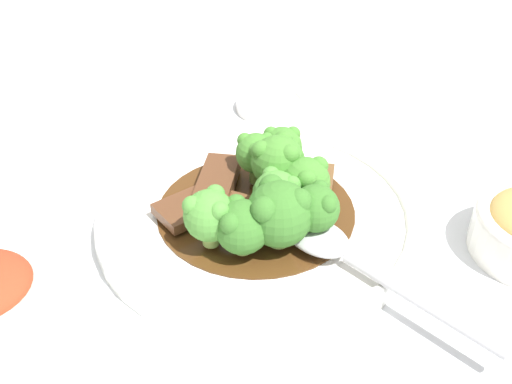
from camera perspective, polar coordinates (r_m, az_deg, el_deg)
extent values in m
plane|color=silver|center=(0.53, 0.00, -2.97)|extent=(4.00, 4.00, 0.00)
cylinder|color=white|center=(0.53, 0.00, -2.38)|extent=(0.28, 0.28, 0.01)
torus|color=white|center=(0.52, 0.00, -1.78)|extent=(0.28, 0.28, 0.01)
cylinder|color=#4C2D14|center=(0.52, 0.00, -1.71)|extent=(0.17, 0.17, 0.00)
cube|color=brown|center=(0.51, -2.41, -1.42)|extent=(0.07, 0.07, 0.01)
cube|color=brown|center=(0.54, 5.53, 1.06)|extent=(0.06, 0.05, 0.01)
cube|color=#56331E|center=(0.54, -3.68, 1.08)|extent=(0.07, 0.06, 0.01)
cube|color=#56331E|center=(0.51, -6.24, -1.46)|extent=(0.05, 0.06, 0.01)
cylinder|color=#8EB756|center=(0.50, 1.91, -2.05)|extent=(0.01, 0.01, 0.01)
sphere|color=#4C8E38|center=(0.49, 1.95, -0.23)|extent=(0.04, 0.04, 0.04)
sphere|color=#4C8E38|center=(0.49, 1.44, 1.60)|extent=(0.02, 0.02, 0.02)
sphere|color=#4C8E38|center=(0.48, 1.06, 0.15)|extent=(0.02, 0.02, 0.02)
sphere|color=#4C8E38|center=(0.48, 3.44, 0.68)|extent=(0.02, 0.02, 0.02)
cylinder|color=#7FA84C|center=(0.52, 4.55, -0.92)|extent=(0.01, 0.01, 0.01)
sphere|color=#427F2D|center=(0.50, 4.66, 0.93)|extent=(0.04, 0.04, 0.04)
sphere|color=#427F2D|center=(0.50, 3.33, 2.48)|extent=(0.02, 0.02, 0.02)
sphere|color=#427F2D|center=(0.49, 4.85, 1.16)|extent=(0.02, 0.02, 0.02)
sphere|color=#427F2D|center=(0.50, 5.98, 2.49)|extent=(0.02, 0.02, 0.02)
cylinder|color=#8EB756|center=(0.53, 2.05, 0.62)|extent=(0.02, 0.02, 0.02)
sphere|color=#427F2D|center=(0.52, 2.10, 2.88)|extent=(0.05, 0.05, 0.05)
sphere|color=#427F2D|center=(0.51, 0.52, 3.94)|extent=(0.02, 0.02, 0.02)
sphere|color=#427F2D|center=(0.50, 3.27, 3.42)|extent=(0.02, 0.02, 0.02)
sphere|color=#427F2D|center=(0.52, 2.62, 4.90)|extent=(0.02, 0.02, 0.02)
cylinder|color=#8EB756|center=(0.47, -1.27, -5.19)|extent=(0.01, 0.01, 0.01)
sphere|color=#387028|center=(0.46, -1.31, -3.34)|extent=(0.04, 0.04, 0.04)
sphere|color=#387028|center=(0.44, -2.45, -3.01)|extent=(0.02, 0.02, 0.02)
sphere|color=#387028|center=(0.45, 0.36, -2.34)|extent=(0.02, 0.02, 0.02)
sphere|color=#387028|center=(0.46, -1.89, -1.20)|extent=(0.02, 0.02, 0.02)
cylinder|color=#7FA84C|center=(0.56, 2.44, 2.62)|extent=(0.01, 0.01, 0.01)
sphere|color=#427F2D|center=(0.55, 2.49, 4.32)|extent=(0.04, 0.04, 0.04)
sphere|color=#427F2D|center=(0.53, 2.59, 4.60)|extent=(0.01, 0.01, 0.01)
sphere|color=#427F2D|center=(0.55, 3.53, 5.55)|extent=(0.01, 0.01, 0.01)
sphere|color=#427F2D|center=(0.55, 1.45, 5.54)|extent=(0.01, 0.01, 0.01)
cylinder|color=#8EB756|center=(0.48, 5.54, -3.61)|extent=(0.01, 0.01, 0.02)
sphere|color=#387028|center=(0.47, 5.69, -1.56)|extent=(0.04, 0.04, 0.04)
sphere|color=#387028|center=(0.46, 6.83, -1.20)|extent=(0.01, 0.01, 0.01)
sphere|color=#387028|center=(0.47, 6.12, 0.29)|extent=(0.01, 0.01, 0.01)
sphere|color=#387028|center=(0.46, 4.34, -0.70)|extent=(0.01, 0.01, 0.01)
cylinder|color=#8EB756|center=(0.48, 1.95, -4.42)|extent=(0.02, 0.02, 0.01)
sphere|color=#387028|center=(0.46, 2.01, -2.15)|extent=(0.05, 0.05, 0.05)
sphere|color=#387028|center=(0.45, 4.12, -0.89)|extent=(0.02, 0.02, 0.02)
sphere|color=#387028|center=(0.47, 1.26, 0.44)|extent=(0.02, 0.02, 0.02)
sphere|color=#387028|center=(0.44, 0.76, -1.69)|extent=(0.02, 0.02, 0.02)
cylinder|color=#7FA84C|center=(0.54, -0.02, 1.77)|extent=(0.01, 0.01, 0.02)
sphere|color=#427F2D|center=(0.53, -0.02, 3.72)|extent=(0.04, 0.04, 0.04)
sphere|color=#427F2D|center=(0.53, 1.02, 4.96)|extent=(0.01, 0.01, 0.01)
sphere|color=#427F2D|center=(0.53, -1.08, 4.94)|extent=(0.01, 0.01, 0.01)
sphere|color=#427F2D|center=(0.52, 0.01, 3.98)|extent=(0.01, 0.01, 0.01)
cylinder|color=#8EB756|center=(0.48, -4.32, -4.27)|extent=(0.01, 0.01, 0.01)
sphere|color=#4C8E38|center=(0.46, -4.44, -2.24)|extent=(0.04, 0.04, 0.04)
sphere|color=#4C8E38|center=(0.47, -3.90, -0.22)|extent=(0.02, 0.02, 0.02)
sphere|color=#4C8E38|center=(0.46, -6.10, -1.31)|extent=(0.02, 0.02, 0.02)
sphere|color=#4C8E38|center=(0.45, -3.50, -1.87)|extent=(0.02, 0.02, 0.02)
ellipsoid|color=#B7B7BC|center=(0.48, 5.86, -4.27)|extent=(0.07, 0.06, 0.01)
cylinder|color=#B7B7BC|center=(0.44, 15.26, -10.13)|extent=(0.12, 0.06, 0.01)
cylinder|color=white|center=(0.70, 1.40, 8.27)|extent=(0.08, 0.08, 0.01)
torus|color=white|center=(0.70, 1.41, 8.63)|extent=(0.08, 0.08, 0.01)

